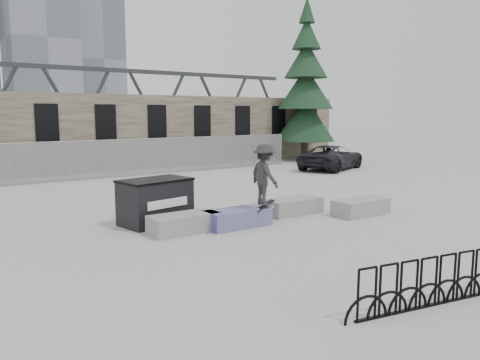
# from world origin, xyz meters

# --- Properties ---
(ground) EXTENTS (120.00, 120.00, 0.00)m
(ground) POSITION_xyz_m (0.00, 0.00, 0.00)
(ground) COLOR #A5A5A0
(ground) RESTS_ON ground
(stone_wall) EXTENTS (36.00, 2.58, 4.50)m
(stone_wall) POSITION_xyz_m (0.00, 16.24, 2.26)
(stone_wall) COLOR brown
(stone_wall) RESTS_ON ground
(chainlink_fence) EXTENTS (22.06, 0.06, 2.02)m
(chainlink_fence) POSITION_xyz_m (-0.00, 12.50, 1.04)
(chainlink_fence) COLOR gray
(chainlink_fence) RESTS_ON ground
(planter_far_left) EXTENTS (2.00, 0.90, 0.54)m
(planter_far_left) POSITION_xyz_m (-2.93, 0.13, 0.29)
(planter_far_left) COLOR #969694
(planter_far_left) RESTS_ON ground
(planter_center_left) EXTENTS (2.00, 0.90, 0.54)m
(planter_center_left) POSITION_xyz_m (-1.28, -0.18, 0.29)
(planter_center_left) COLOR #313194
(planter_center_left) RESTS_ON ground
(planter_center_right) EXTENTS (2.00, 0.90, 0.54)m
(planter_center_right) POSITION_xyz_m (1.30, 0.22, 0.29)
(planter_center_right) COLOR #969694
(planter_center_right) RESTS_ON ground
(planter_offset) EXTENTS (2.00, 0.90, 0.54)m
(planter_offset) POSITION_xyz_m (3.09, -1.19, 0.29)
(planter_offset) COLOR #969694
(planter_offset) RESTS_ON ground
(dumpster) EXTENTS (2.33, 1.67, 1.40)m
(dumpster) POSITION_xyz_m (-3.13, 1.60, 0.71)
(dumpster) COLOR black
(dumpster) RESTS_ON ground
(bike_rack) EXTENTS (4.86, 0.97, 0.90)m
(bike_rack) POSITION_xyz_m (-1.21, -7.10, 0.44)
(bike_rack) COLOR black
(bike_rack) RESTS_ON ground
(spruce_tree) EXTENTS (4.29, 4.29, 11.50)m
(spruce_tree) POSITION_xyz_m (14.28, 13.76, 4.97)
(spruce_tree) COLOR #38281E
(spruce_tree) RESTS_ON ground
(truss_bridge) EXTENTS (70.00, 3.00, 9.80)m
(truss_bridge) POSITION_xyz_m (10.00, 55.00, 4.13)
(truss_bridge) COLOR #2D3033
(truss_bridge) RESTS_ON ground
(suv) EXTENTS (5.80, 4.15, 1.47)m
(suv) POSITION_xyz_m (11.77, 8.59, 0.73)
(suv) COLOR black
(suv) RESTS_ON ground
(skateboarder) EXTENTS (0.78, 1.23, 2.04)m
(skateboarder) POSITION_xyz_m (-0.51, -0.51, 1.56)
(skateboarder) COLOR #29282B
(skateboarder) RESTS_ON ground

